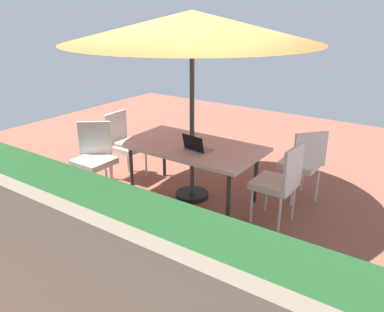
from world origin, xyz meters
name	(u,v)px	position (x,y,z in m)	size (l,w,h in m)	color
ground_plane	(192,197)	(0.00, 0.00, -0.01)	(10.00, 10.00, 0.02)	#935442
hedge_row	(59,236)	(0.00, 2.10, 0.47)	(6.30, 0.89, 0.94)	#1E4C23
dining_table	(192,149)	(0.00, 0.00, 0.68)	(1.81, 1.01, 0.74)	silver
patio_umbrella	(192,27)	(0.00, 0.00, 2.18)	(3.05, 3.05, 2.37)	#4C4C4C
chair_east	(124,142)	(1.20, 0.01, 0.55)	(0.47, 0.46, 0.98)	silver
chair_west	(279,180)	(-1.21, -0.01, 0.55)	(0.47, 0.46, 0.98)	silver
chair_northeast	(94,156)	(1.14, 0.65, 0.55)	(0.58, 0.58, 0.98)	silver
chair_southwest	(302,161)	(-1.22, -0.73, 0.55)	(0.59, 0.58, 0.98)	silver
laptop	(197,147)	(-0.16, 0.13, 0.78)	(0.35, 0.29, 0.21)	gray
cup	(192,136)	(0.13, -0.20, 0.79)	(0.06, 0.06, 0.11)	#334C99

